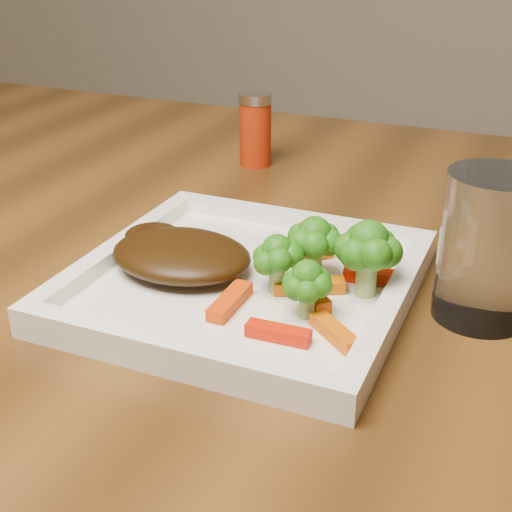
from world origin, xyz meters
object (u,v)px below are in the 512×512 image
at_px(dining_table, 171,477).
at_px(drinking_glass, 488,248).
at_px(steak, 181,255).
at_px(spice_shaker, 255,130).
at_px(plate, 245,287).

relative_size(dining_table, drinking_glass, 13.33).
bearing_deg(drinking_glass, steak, -169.65).
distance_m(steak, spice_shaker, 0.33).
height_order(spice_shaker, drinking_glass, drinking_glass).
height_order(dining_table, plate, plate).
height_order(dining_table, steak, steak).
bearing_deg(spice_shaker, drinking_glass, -41.35).
bearing_deg(spice_shaker, dining_table, -101.38).
distance_m(dining_table, plate, 0.43).
distance_m(dining_table, spice_shaker, 0.46).
distance_m(plate, spice_shaker, 0.34).
relative_size(plate, spice_shaker, 2.93).
bearing_deg(dining_table, plate, -37.39).
relative_size(plate, steak, 2.15).
bearing_deg(drinking_glass, spice_shaker, 138.65).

